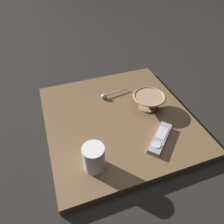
% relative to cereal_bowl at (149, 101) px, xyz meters
% --- Properties ---
extents(ground_plane, '(6.00, 6.00, 0.00)m').
position_rel_cereal_bowl_xyz_m(ground_plane, '(0.15, 0.01, -0.07)').
color(ground_plane, black).
extents(table, '(0.62, 0.65, 0.03)m').
position_rel_cereal_bowl_xyz_m(table, '(0.15, 0.01, -0.06)').
color(table, brown).
rests_on(table, ground).
extents(cereal_bowl, '(0.14, 0.14, 0.07)m').
position_rel_cereal_bowl_xyz_m(cereal_bowl, '(0.00, 0.00, 0.00)').
color(cereal_bowl, tan).
rests_on(cereal_bowl, table).
extents(coffee_mug, '(0.08, 0.08, 0.10)m').
position_rel_cereal_bowl_xyz_m(coffee_mug, '(0.32, 0.22, 0.01)').
color(coffee_mug, white).
rests_on(coffee_mug, table).
extents(teaspoon, '(0.15, 0.04, 0.03)m').
position_rel_cereal_bowl_xyz_m(teaspoon, '(0.16, -0.14, -0.03)').
color(teaspoon, '#A3A5B2').
rests_on(teaspoon, table).
extents(tv_remote_near, '(0.16, 0.15, 0.02)m').
position_rel_cereal_bowl_xyz_m(tv_remote_near, '(0.04, 0.19, -0.03)').
color(tv_remote_near, '#9E9EA3').
rests_on(tv_remote_near, table).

